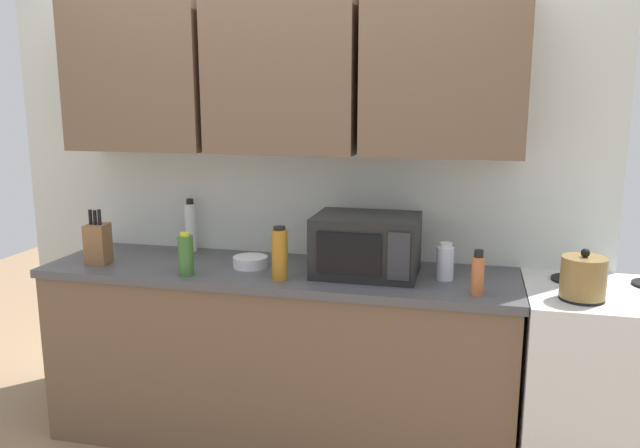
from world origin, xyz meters
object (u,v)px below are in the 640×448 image
object	(u,v)px
bottle_green_oil	(186,255)
bottle_spice_jar	(478,274)
stove_range	(609,390)
kettle	(583,277)
bottle_white_jar	(191,227)
bottle_clear_tall	(445,262)
microwave	(366,245)
knife_block	(98,243)
bowl_ceramic_small	(250,262)
bottle_amber_vinegar	(280,254)

from	to	relation	value
bottle_green_oil	bottle_spice_jar	distance (m)	1.32
stove_range	kettle	xyz separation A→B (m)	(-0.17, -0.14, 0.55)
bottle_white_jar	bottle_clear_tall	bearing A→B (deg)	-9.32
microwave	bottle_green_oil	distance (m)	0.84
knife_block	bottle_spice_jar	distance (m)	1.84
knife_block	kettle	bearing A→B (deg)	-0.92
bottle_green_oil	bowl_ceramic_small	distance (m)	0.32
kettle	bottle_clear_tall	size ratio (longest dim) A/B	1.18
knife_block	bottle_clear_tall	distance (m)	1.70
microwave	bottle_clear_tall	world-z (taller)	microwave
bottle_white_jar	bowl_ceramic_small	size ratio (longest dim) A/B	1.68
kettle	bottle_spice_jar	bearing A→B (deg)	-174.66
kettle	bottle_clear_tall	distance (m)	0.58
microwave	bottle_green_oil	size ratio (longest dim) A/B	2.36
bottle_green_oil	bottle_spice_jar	xyz separation A→B (m)	(1.32, 0.01, -0.01)
kettle	bowl_ceramic_small	size ratio (longest dim) A/B	1.20
bottle_white_jar	bottle_clear_tall	world-z (taller)	bottle_white_jar
bottle_green_oil	bottle_clear_tall	bearing A→B (deg)	10.37
bottle_spice_jar	bowl_ceramic_small	xyz separation A→B (m)	(-1.08, 0.19, -0.06)
kettle	bottle_clear_tall	bearing A→B (deg)	163.89
microwave	bowl_ceramic_small	bearing A→B (deg)	-178.30
bottle_clear_tall	bottle_amber_vinegar	distance (m)	0.75
kettle	bottle_amber_vinegar	size ratio (longest dim) A/B	0.82
knife_block	bottle_clear_tall	bearing A→B (deg)	4.26
kettle	knife_block	size ratio (longest dim) A/B	0.74
bottle_clear_tall	stove_range	bearing A→B (deg)	-1.75
stove_range	bottle_white_jar	xyz separation A→B (m)	(-2.09, 0.24, 0.58)
stove_range	bottle_green_oil	size ratio (longest dim) A/B	4.48
bottle_clear_tall	bottle_white_jar	bearing A→B (deg)	170.68
bottle_spice_jar	bowl_ceramic_small	distance (m)	1.09
stove_range	bottle_white_jar	bearing A→B (deg)	173.31
microwave	bowl_ceramic_small	size ratio (longest dim) A/B	2.83
kettle	bottle_white_jar	xyz separation A→B (m)	(-1.92, 0.38, 0.04)
bowl_ceramic_small	bottle_green_oil	bearing A→B (deg)	-140.09
bottle_clear_tall	bottle_amber_vinegar	xyz separation A→B (m)	(-0.73, -0.18, 0.04)
kettle	bottle_spice_jar	distance (m)	0.42
kettle	microwave	xyz separation A→B (m)	(-0.93, 0.17, 0.04)
bottle_spice_jar	kettle	bearing A→B (deg)	5.34
bottle_white_jar	bottle_spice_jar	world-z (taller)	bottle_white_jar
kettle	bottle_green_oil	xyz separation A→B (m)	(-1.74, -0.05, 0.00)
bottle_amber_vinegar	bottle_clear_tall	bearing A→B (deg)	14.00
bottle_white_jar	bottle_spice_jar	size ratio (longest dim) A/B	1.47
stove_range	knife_block	xyz separation A→B (m)	(-2.43, -0.10, 0.55)
stove_range	bottle_amber_vinegar	size ratio (longest dim) A/B	3.68
bottle_white_jar	bottle_green_oil	bearing A→B (deg)	-67.72
kettle	bowl_ceramic_small	bearing A→B (deg)	174.26
knife_block	bottle_spice_jar	xyz separation A→B (m)	(1.84, -0.08, -0.01)
microwave	bottle_clear_tall	bearing A→B (deg)	-0.77
stove_range	bowl_ceramic_small	bearing A→B (deg)	179.65
bottle_green_oil	bottle_amber_vinegar	distance (m)	0.45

